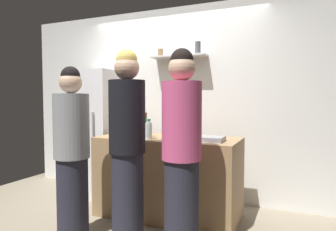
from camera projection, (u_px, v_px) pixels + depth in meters
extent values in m
plane|color=gray|center=(129.00, 229.00, 3.10)|extent=(5.28, 5.28, 0.00)
cube|color=white|center=(175.00, 103.00, 4.17)|extent=(4.80, 0.10, 2.60)
cube|color=silver|center=(179.00, 56.00, 3.94)|extent=(0.76, 0.22, 0.02)
cylinder|color=olive|center=(160.00, 53.00, 4.04)|extent=(0.08, 0.08, 0.10)
cylinder|color=#4C4C51|center=(198.00, 48.00, 3.83)|extent=(0.07, 0.07, 0.16)
cube|color=white|center=(97.00, 133.00, 4.24)|extent=(0.65, 0.62, 1.75)
cylinder|color=#99999E|center=(93.00, 129.00, 3.86)|extent=(0.02, 0.02, 0.45)
cube|color=#9E7A51|center=(168.00, 177.00, 3.43)|extent=(1.61, 0.72, 0.92)
cube|color=gray|center=(207.00, 139.00, 3.09)|extent=(0.34, 0.24, 0.05)
cylinder|color=#B2B2B7|center=(187.00, 134.00, 3.25)|extent=(0.09, 0.09, 0.11)
cylinder|color=silver|center=(186.00, 128.00, 3.25)|extent=(0.01, 0.01, 0.18)
cylinder|color=silver|center=(188.00, 129.00, 3.25)|extent=(0.01, 0.01, 0.16)
cylinder|color=silver|center=(186.00, 128.00, 3.24)|extent=(0.03, 0.02, 0.18)
cylinder|color=silver|center=(187.00, 128.00, 3.23)|extent=(0.04, 0.01, 0.18)
cylinder|color=silver|center=(187.00, 129.00, 3.22)|extent=(0.02, 0.01, 0.16)
cylinder|color=black|center=(124.00, 126.00, 3.81)|extent=(0.07, 0.07, 0.19)
cylinder|color=black|center=(123.00, 114.00, 3.80)|extent=(0.03, 0.03, 0.10)
cylinder|color=gold|center=(123.00, 110.00, 3.80)|extent=(0.03, 0.03, 0.02)
cylinder|color=#472814|center=(145.00, 129.00, 3.39)|extent=(0.07, 0.07, 0.20)
cylinder|color=#472814|center=(145.00, 117.00, 3.39)|extent=(0.03, 0.03, 0.07)
cylinder|color=maroon|center=(145.00, 113.00, 3.38)|extent=(0.03, 0.03, 0.02)
cylinder|color=silver|center=(148.00, 131.00, 3.24)|extent=(0.08, 0.08, 0.18)
cylinder|color=silver|center=(148.00, 122.00, 3.24)|extent=(0.04, 0.04, 0.03)
cylinder|color=#268C3F|center=(148.00, 120.00, 3.24)|extent=(0.05, 0.05, 0.02)
cylinder|color=#262633|center=(73.00, 198.00, 2.91)|extent=(0.30, 0.30, 0.78)
cylinder|color=gray|center=(71.00, 126.00, 2.87)|extent=(0.34, 0.34, 0.62)
sphere|color=#D8AD8C|center=(71.00, 82.00, 2.84)|extent=(0.21, 0.21, 0.21)
sphere|color=black|center=(70.00, 76.00, 2.84)|extent=(0.18, 0.18, 0.18)
cylinder|color=#262633|center=(128.00, 197.00, 2.81)|extent=(0.30, 0.30, 0.85)
cylinder|color=black|center=(127.00, 117.00, 2.77)|extent=(0.34, 0.34, 0.68)
sphere|color=#D8AD8C|center=(127.00, 68.00, 2.75)|extent=(0.23, 0.23, 0.23)
sphere|color=#D8B759|center=(127.00, 60.00, 2.74)|extent=(0.20, 0.20, 0.20)
cylinder|color=#262633|center=(181.00, 207.00, 2.57)|extent=(0.30, 0.30, 0.84)
cylinder|color=#D14C7F|center=(182.00, 121.00, 2.53)|extent=(0.34, 0.34, 0.66)
sphere|color=#D8AD8C|center=(182.00, 68.00, 2.50)|extent=(0.23, 0.23, 0.23)
sphere|color=black|center=(182.00, 60.00, 2.50)|extent=(0.19, 0.19, 0.19)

